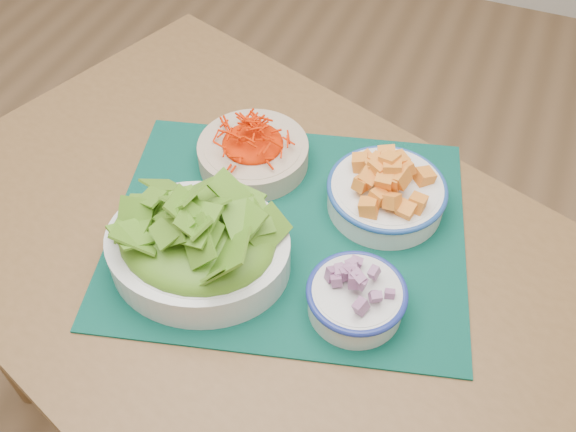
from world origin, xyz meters
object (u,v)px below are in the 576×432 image
(placemat, at_px, (288,229))
(squash_bowl, at_px, (387,186))
(carrot_bowl, at_px, (253,149))
(onion_bowl, at_px, (357,295))
(table, at_px, (258,282))
(lettuce_bowl, at_px, (197,240))

(placemat, xyz_separation_m, squash_bowl, (0.13, 0.11, 0.05))
(carrot_bowl, height_order, onion_bowl, onion_bowl)
(table, relative_size, lettuce_bowl, 4.30)
(carrot_bowl, relative_size, squash_bowl, 0.90)
(placemat, distance_m, carrot_bowl, 0.17)
(carrot_bowl, bearing_deg, squash_bowl, -2.73)
(squash_bowl, bearing_deg, placemat, -141.22)
(carrot_bowl, bearing_deg, lettuce_bowl, -86.48)
(placemat, xyz_separation_m, carrot_bowl, (-0.11, 0.12, 0.04))
(squash_bowl, xyz_separation_m, onion_bowl, (0.02, -0.21, -0.01))
(placemat, relative_size, lettuce_bowl, 1.80)
(squash_bowl, bearing_deg, table, -137.03)
(carrot_bowl, height_order, squash_bowl, squash_bowl)
(squash_bowl, relative_size, lettuce_bowl, 0.73)
(lettuce_bowl, bearing_deg, placemat, 40.31)
(lettuce_bowl, relative_size, onion_bowl, 1.73)
(table, distance_m, lettuce_bowl, 0.19)
(table, distance_m, squash_bowl, 0.28)
(placemat, height_order, carrot_bowl, carrot_bowl)
(lettuce_bowl, bearing_deg, carrot_bowl, 84.14)
(lettuce_bowl, distance_m, onion_bowl, 0.25)
(placemat, bearing_deg, table, -140.02)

